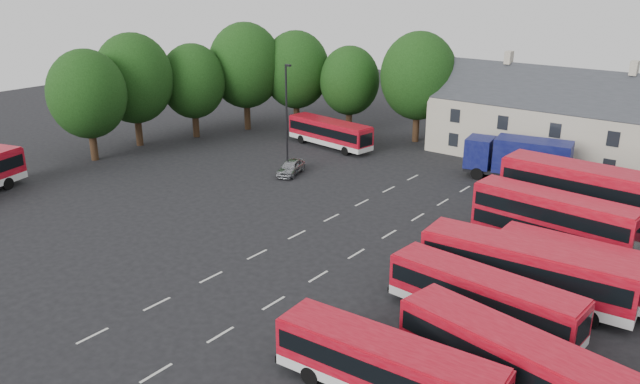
{
  "coord_description": "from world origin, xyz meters",
  "views": [
    {
      "loc": [
        25.52,
        -28.32,
        17.26
      ],
      "look_at": [
        -0.36,
        5.09,
        2.2
      ],
      "focal_mm": 35.0,
      "sensor_mm": 36.0,
      "label": 1
    }
  ],
  "objects_px": {
    "bus_dd_south": "(553,221)",
    "silver_car": "(291,167)",
    "lamppost": "(287,116)",
    "bus_row_a": "(387,365)",
    "box_truck": "(519,157)"
  },
  "relations": [
    {
      "from": "bus_dd_south",
      "to": "silver_car",
      "type": "xyz_separation_m",
      "value": [
        -23.97,
        2.71,
        -1.68
      ]
    },
    {
      "from": "silver_car",
      "to": "lamppost",
      "type": "distance_m",
      "value": 4.56
    },
    {
      "from": "bus_dd_south",
      "to": "lamppost",
      "type": "bearing_deg",
      "value": 177.49
    },
    {
      "from": "silver_car",
      "to": "lamppost",
      "type": "height_order",
      "value": "lamppost"
    },
    {
      "from": "bus_dd_south",
      "to": "lamppost",
      "type": "distance_m",
      "value": 24.83
    },
    {
      "from": "bus_row_a",
      "to": "silver_car",
      "type": "height_order",
      "value": "bus_row_a"
    },
    {
      "from": "bus_dd_south",
      "to": "lamppost",
      "type": "relative_size",
      "value": 1.05
    },
    {
      "from": "bus_dd_south",
      "to": "box_truck",
      "type": "distance_m",
      "value": 15.17
    },
    {
      "from": "bus_row_a",
      "to": "silver_car",
      "type": "bearing_deg",
      "value": 134.09
    },
    {
      "from": "bus_row_a",
      "to": "box_truck",
      "type": "xyz_separation_m",
      "value": [
        -6.59,
        31.82,
        0.43
      ]
    },
    {
      "from": "box_truck",
      "to": "lamppost",
      "type": "xyz_separation_m",
      "value": [
        -17.22,
        -10.41,
        3.07
      ]
    },
    {
      "from": "bus_dd_south",
      "to": "box_truck",
      "type": "relative_size",
      "value": 1.14
    },
    {
      "from": "bus_row_a",
      "to": "lamppost",
      "type": "height_order",
      "value": "lamppost"
    },
    {
      "from": "bus_row_a",
      "to": "bus_dd_south",
      "type": "xyz_separation_m",
      "value": [
        0.69,
        18.51,
        0.66
      ]
    },
    {
      "from": "bus_dd_south",
      "to": "silver_car",
      "type": "distance_m",
      "value": 24.18
    }
  ]
}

